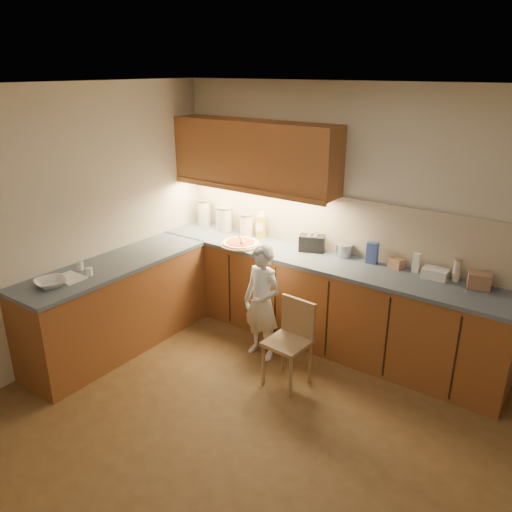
{
  "coord_description": "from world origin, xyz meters",
  "views": [
    {
      "loc": [
        1.83,
        -2.47,
        2.72
      ],
      "look_at": [
        -0.8,
        1.2,
        1.0
      ],
      "focal_mm": 35.0,
      "sensor_mm": 36.0,
      "label": 1
    }
  ],
  "objects_px": {
    "pizza_on_board": "(241,243)",
    "toaster": "(312,243)",
    "wooden_chair": "(292,336)",
    "oil_jug": "(261,226)",
    "child": "(262,303)"
  },
  "relations": [
    {
      "from": "pizza_on_board",
      "to": "toaster",
      "type": "relative_size",
      "value": 1.49
    },
    {
      "from": "wooden_chair",
      "to": "oil_jug",
      "type": "height_order",
      "value": "oil_jug"
    },
    {
      "from": "pizza_on_board",
      "to": "child",
      "type": "height_order",
      "value": "child"
    },
    {
      "from": "toaster",
      "to": "wooden_chair",
      "type": "bearing_deg",
      "value": -91.56
    },
    {
      "from": "toaster",
      "to": "oil_jug",
      "type": "bearing_deg",
      "value": 153.13
    },
    {
      "from": "pizza_on_board",
      "to": "child",
      "type": "bearing_deg",
      "value": -36.72
    },
    {
      "from": "pizza_on_board",
      "to": "child",
      "type": "distance_m",
      "value": 0.82
    },
    {
      "from": "oil_jug",
      "to": "toaster",
      "type": "xyz_separation_m",
      "value": [
        0.69,
        -0.06,
        -0.05
      ]
    },
    {
      "from": "pizza_on_board",
      "to": "toaster",
      "type": "distance_m",
      "value": 0.77
    },
    {
      "from": "child",
      "to": "oil_jug",
      "type": "distance_m",
      "value": 1.09
    },
    {
      "from": "wooden_chair",
      "to": "toaster",
      "type": "relative_size",
      "value": 2.67
    },
    {
      "from": "child",
      "to": "wooden_chair",
      "type": "distance_m",
      "value": 0.52
    },
    {
      "from": "child",
      "to": "wooden_chair",
      "type": "xyz_separation_m",
      "value": [
        0.46,
        -0.2,
        -0.12
      ]
    },
    {
      "from": "pizza_on_board",
      "to": "toaster",
      "type": "height_order",
      "value": "pizza_on_board"
    },
    {
      "from": "child",
      "to": "toaster",
      "type": "relative_size",
      "value": 3.92
    }
  ]
}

